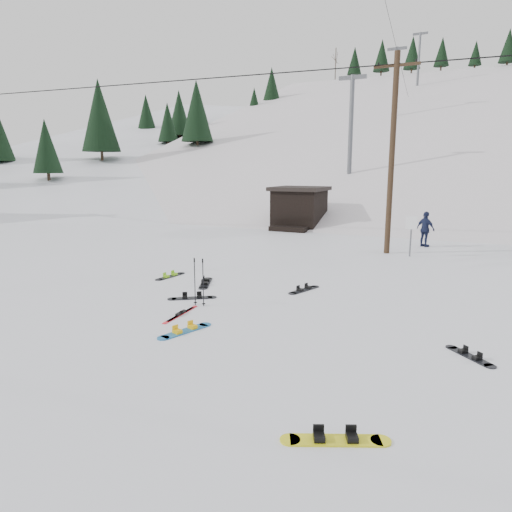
% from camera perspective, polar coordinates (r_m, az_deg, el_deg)
% --- Properties ---
extents(ground, '(200.00, 200.00, 0.00)m').
position_cam_1_polar(ground, '(10.41, -9.39, -11.56)').
color(ground, white).
rests_on(ground, ground).
extents(ski_slope, '(60.00, 85.24, 65.97)m').
position_cam_1_polar(ski_slope, '(65.07, 19.92, -3.94)').
color(ski_slope, silver).
rests_on(ski_slope, ground).
extents(ridge_left, '(47.54, 95.03, 58.38)m').
position_cam_1_polar(ridge_left, '(71.21, -10.82, -1.40)').
color(ridge_left, white).
rests_on(ridge_left, ground).
extents(treeline_left, '(20.00, 64.00, 10.00)m').
position_cam_1_polar(treeline_left, '(62.22, -14.08, 6.95)').
color(treeline_left, black).
rests_on(treeline_left, ground).
extents(treeline_crest, '(50.00, 6.00, 10.00)m').
position_cam_1_polar(treeline_crest, '(94.08, 22.40, 7.70)').
color(treeline_crest, black).
rests_on(treeline_crest, ski_slope).
extents(utility_pole, '(2.00, 0.26, 9.00)m').
position_cam_1_polar(utility_pole, '(22.14, 16.64, 12.36)').
color(utility_pole, '#3A2819').
rests_on(utility_pole, ground).
extents(trail_sign, '(0.50, 0.09, 1.85)m').
position_cam_1_polar(trail_sign, '(21.72, 18.84, 3.25)').
color(trail_sign, '#595B60').
rests_on(trail_sign, ground).
extents(lift_hut, '(3.40, 4.10, 2.75)m').
position_cam_1_polar(lift_hut, '(30.77, 5.41, 6.04)').
color(lift_hut, black).
rests_on(lift_hut, ground).
extents(lift_tower_near, '(2.20, 0.36, 8.00)m').
position_cam_1_polar(lift_tower_near, '(39.23, 11.81, 16.41)').
color(lift_tower_near, '#595B60').
rests_on(lift_tower_near, ski_slope).
extents(lift_tower_mid, '(2.20, 0.36, 8.00)m').
position_cam_1_polar(lift_tower_mid, '(59.54, 17.05, 20.53)').
color(lift_tower_mid, '#595B60').
rests_on(lift_tower_mid, ski_slope).
extents(lift_tower_far, '(2.20, 0.36, 8.00)m').
position_cam_1_polar(lift_tower_far, '(80.22, 19.71, 22.48)').
color(lift_tower_far, '#595B60').
rests_on(lift_tower_far, ski_slope).
extents(hero_snowboard, '(0.69, 1.53, 0.11)m').
position_cam_1_polar(hero_snowboard, '(11.50, -8.86, -9.18)').
color(hero_snowboard, '#1A6CAB').
rests_on(hero_snowboard, ground).
extents(hero_skis, '(0.20, 1.67, 0.09)m').
position_cam_1_polar(hero_skis, '(12.77, -9.40, -7.15)').
color(hero_skis, red).
rests_on(hero_skis, ground).
extents(ski_poles, '(0.39, 0.10, 1.41)m').
position_cam_1_polar(ski_poles, '(13.35, -7.15, -3.18)').
color(ski_poles, black).
rests_on(ski_poles, ground).
extents(board_scatter_a, '(1.29, 0.98, 0.11)m').
position_cam_1_polar(board_scatter_a, '(14.26, -7.99, -5.17)').
color(board_scatter_a, black).
rests_on(board_scatter_a, ground).
extents(board_scatter_b, '(0.87, 1.54, 0.12)m').
position_cam_1_polar(board_scatter_b, '(15.99, -6.32, -3.35)').
color(board_scatter_b, black).
rests_on(board_scatter_b, ground).
extents(board_scatter_c, '(0.41, 1.47, 0.10)m').
position_cam_1_polar(board_scatter_c, '(17.20, -10.66, -2.47)').
color(board_scatter_c, black).
rests_on(board_scatter_c, ground).
extents(board_scatter_d, '(1.01, 0.99, 0.09)m').
position_cam_1_polar(board_scatter_d, '(10.94, 25.16, -11.22)').
color(board_scatter_d, black).
rests_on(board_scatter_d, ground).
extents(board_scatter_e, '(1.52, 0.86, 0.11)m').
position_cam_1_polar(board_scatter_e, '(7.32, 9.89, -21.65)').
color(board_scatter_e, '#F8F31B').
rests_on(board_scatter_e, ground).
extents(board_scatter_f, '(0.65, 1.42, 0.10)m').
position_cam_1_polar(board_scatter_f, '(15.13, 6.02, -4.19)').
color(board_scatter_f, black).
rests_on(board_scatter_f, ground).
extents(skier_navy, '(1.13, 0.94, 1.80)m').
position_cam_1_polar(skier_navy, '(24.78, 20.42, 3.16)').
color(skier_navy, '#19203F').
rests_on(skier_navy, ground).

